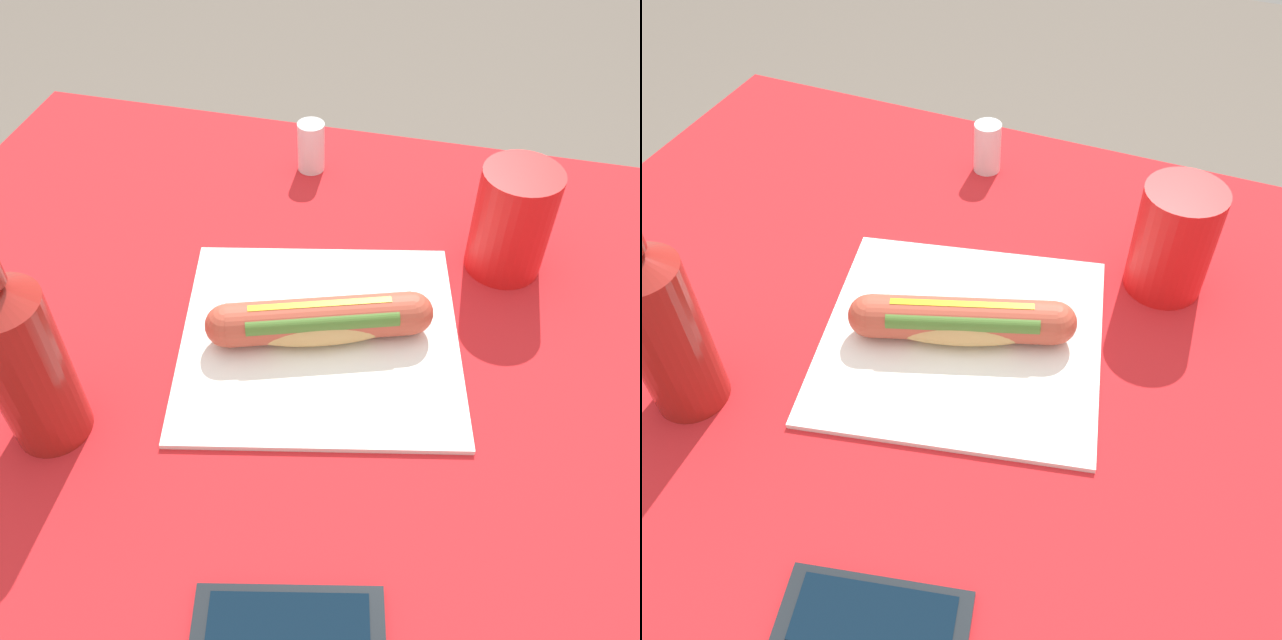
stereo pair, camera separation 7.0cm
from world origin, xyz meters
TOP-DOWN VIEW (x-y plane):
  - ground_plane at (0.00, 0.00)m, footprint 6.00×6.00m
  - dining_table at (0.00, 0.00)m, footprint 1.00×0.84m
  - paper_wrapper at (-0.03, -0.01)m, footprint 0.34×0.33m
  - hot_dog at (-0.03, -0.01)m, footprint 0.22×0.11m
  - cell_phone at (-0.08, 0.28)m, footprint 0.16×0.10m
  - soda_bottle at (0.19, 0.15)m, footprint 0.07×0.07m
  - drinking_cup at (-0.21, -0.17)m, footprint 0.09×0.09m
  - salt_shaker at (0.06, -0.31)m, footprint 0.04×0.04m

SIDE VIEW (x-z plane):
  - ground_plane at x=0.00m, z-range 0.00..0.00m
  - dining_table at x=0.00m, z-range 0.22..0.95m
  - paper_wrapper at x=-0.03m, z-range 0.73..0.73m
  - cell_phone at x=-0.08m, z-range 0.73..0.74m
  - hot_dog at x=-0.03m, z-range 0.73..0.78m
  - salt_shaker at x=0.06m, z-range 0.73..0.80m
  - drinking_cup at x=-0.21m, z-range 0.73..0.86m
  - soda_bottle at x=0.19m, z-range 0.71..0.94m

